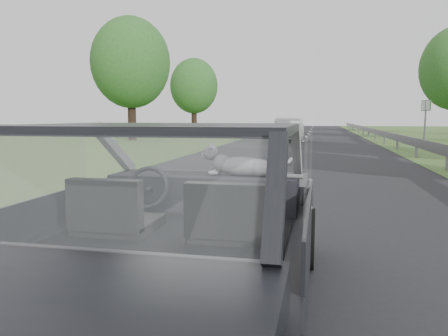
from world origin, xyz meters
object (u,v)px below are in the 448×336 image
at_px(subject_car, 183,223).
at_px(highway_sign, 425,122).
at_px(cat, 242,165).
at_px(other_car, 288,129).

xyz_separation_m(subject_car, highway_sign, (6.53, 22.54, 0.46)).
bearing_deg(cat, subject_car, -113.11).
relative_size(subject_car, cat, 6.47).
height_order(other_car, highway_sign, highway_sign).
bearing_deg(subject_car, highway_sign, 73.84).
relative_size(other_car, highway_sign, 1.83).
distance_m(subject_car, cat, 0.78).
bearing_deg(subject_car, other_car, 92.22).
distance_m(subject_car, other_car, 24.03).
height_order(cat, other_car, other_car).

